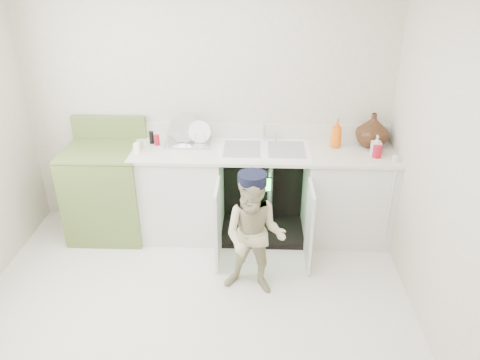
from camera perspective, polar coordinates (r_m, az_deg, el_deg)
name	(u,v)px	position (r m, az deg, el deg)	size (l,w,h in m)	color
ground	(193,315)	(3.84, -5.79, -16.05)	(3.50, 3.50, 0.00)	beige
room_shell	(184,172)	(3.12, -6.84, 0.96)	(6.00, 5.50, 1.26)	beige
counter_run	(266,190)	(4.52, 3.21, -1.25)	(2.44, 1.02, 1.22)	silver
avocado_stove	(108,190)	(4.72, -15.81, -1.16)	(0.72, 0.65, 1.12)	olive
repair_worker	(254,235)	(3.73, 1.77, -6.75)	(0.58, 0.78, 1.07)	#BDB288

